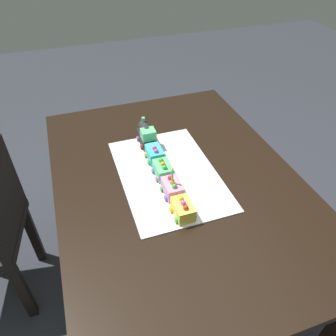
# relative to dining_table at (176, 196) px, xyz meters

# --- Properties ---
(ground_plane) EXTENTS (8.00, 8.00, 0.00)m
(ground_plane) POSITION_rel_dining_table_xyz_m (0.00, 0.00, -0.63)
(ground_plane) COLOR #2D3038
(dining_table) EXTENTS (1.40, 1.00, 0.74)m
(dining_table) POSITION_rel_dining_table_xyz_m (0.00, 0.00, 0.00)
(dining_table) COLOR black
(dining_table) RESTS_ON ground
(cake_board) EXTENTS (0.60, 0.40, 0.00)m
(cake_board) POSITION_rel_dining_table_xyz_m (-0.04, -0.03, 0.11)
(cake_board) COLOR silver
(cake_board) RESTS_ON dining_table
(cake_locomotive) EXTENTS (0.14, 0.08, 0.12)m
(cake_locomotive) POSITION_rel_dining_table_xyz_m (-0.28, -0.05, 0.16)
(cake_locomotive) COLOR #232328
(cake_locomotive) RESTS_ON cake_board
(cake_car_caboose_turquoise) EXTENTS (0.10, 0.08, 0.07)m
(cake_car_caboose_turquoise) POSITION_rel_dining_table_xyz_m (-0.15, -0.05, 0.14)
(cake_car_caboose_turquoise) COLOR #38B7C6
(cake_car_caboose_turquoise) RESTS_ON cake_board
(cake_car_gondola_mint_green) EXTENTS (0.10, 0.08, 0.07)m
(cake_car_gondola_mint_green) POSITION_rel_dining_table_xyz_m (-0.03, -0.05, 0.14)
(cake_car_gondola_mint_green) COLOR #59CC7A
(cake_car_gondola_mint_green) RESTS_ON cake_board
(cake_car_flatbed_bubblegum) EXTENTS (0.10, 0.08, 0.07)m
(cake_car_flatbed_bubblegum) POSITION_rel_dining_table_xyz_m (0.08, -0.05, 0.14)
(cake_car_flatbed_bubblegum) COLOR pink
(cake_car_flatbed_bubblegum) RESTS_ON cake_board
(cake_car_tanker_lemon) EXTENTS (0.10, 0.08, 0.07)m
(cake_car_tanker_lemon) POSITION_rel_dining_table_xyz_m (0.20, -0.05, 0.14)
(cake_car_tanker_lemon) COLOR #F4E04C
(cake_car_tanker_lemon) RESTS_ON cake_board
(birthday_candle) EXTENTS (0.01, 0.01, 0.06)m
(birthday_candle) POSITION_rel_dining_table_xyz_m (0.09, -0.05, 0.21)
(birthday_candle) COLOR #66D872
(birthday_candle) RESTS_ON cake_car_flatbed_bubblegum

